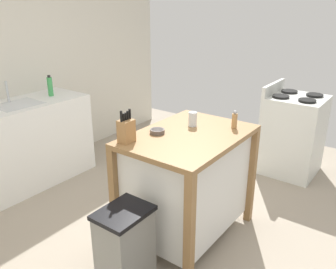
{
  "coord_description": "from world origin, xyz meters",
  "views": [
    {
      "loc": [
        -1.95,
        -1.23,
        1.89
      ],
      "look_at": [
        0.19,
        0.35,
        0.87
      ],
      "focal_mm": 37.38,
      "sensor_mm": 36.0,
      "label": 1
    }
  ],
  "objects_px": {
    "bowl_stoneware_deep": "(157,131)",
    "stove": "(292,134)",
    "pepper_grinder": "(235,120)",
    "trash_bin": "(125,250)",
    "sink_faucet": "(7,92)",
    "knife_block": "(126,130)",
    "bottle_spray_cleaner": "(50,86)",
    "kitchen_island": "(188,180)",
    "drinking_cup": "(193,119)"
  },
  "relations": [
    {
      "from": "pepper_grinder",
      "to": "trash_bin",
      "type": "distance_m",
      "value": 1.31
    },
    {
      "from": "sink_faucet",
      "to": "stove",
      "type": "relative_size",
      "value": 0.22
    },
    {
      "from": "knife_block",
      "to": "bowl_stoneware_deep",
      "type": "height_order",
      "value": "knife_block"
    },
    {
      "from": "drinking_cup",
      "to": "bottle_spray_cleaner",
      "type": "distance_m",
      "value": 1.83
    },
    {
      "from": "kitchen_island",
      "to": "knife_block",
      "type": "height_order",
      "value": "knife_block"
    },
    {
      "from": "stove",
      "to": "pepper_grinder",
      "type": "bearing_deg",
      "value": 176.44
    },
    {
      "from": "trash_bin",
      "to": "sink_faucet",
      "type": "relative_size",
      "value": 2.86
    },
    {
      "from": "knife_block",
      "to": "stove",
      "type": "distance_m",
      "value": 2.26
    },
    {
      "from": "drinking_cup",
      "to": "pepper_grinder",
      "type": "distance_m",
      "value": 0.34
    },
    {
      "from": "kitchen_island",
      "to": "pepper_grinder",
      "type": "xyz_separation_m",
      "value": [
        0.33,
        -0.22,
        0.48
      ]
    },
    {
      "from": "knife_block",
      "to": "pepper_grinder",
      "type": "relative_size",
      "value": 1.66
    },
    {
      "from": "pepper_grinder",
      "to": "trash_bin",
      "type": "bearing_deg",
      "value": 168.96
    },
    {
      "from": "kitchen_island",
      "to": "stove",
      "type": "relative_size",
      "value": 1.04
    },
    {
      "from": "drinking_cup",
      "to": "trash_bin",
      "type": "xyz_separation_m",
      "value": [
        -0.95,
        -0.09,
        -0.66
      ]
    },
    {
      "from": "bottle_spray_cleaner",
      "to": "stove",
      "type": "relative_size",
      "value": 0.23
    },
    {
      "from": "bowl_stoneware_deep",
      "to": "bottle_spray_cleaner",
      "type": "relative_size",
      "value": 0.5
    },
    {
      "from": "knife_block",
      "to": "sink_faucet",
      "type": "height_order",
      "value": "knife_block"
    },
    {
      "from": "knife_block",
      "to": "bowl_stoneware_deep",
      "type": "distance_m",
      "value": 0.29
    },
    {
      "from": "pepper_grinder",
      "to": "trash_bin",
      "type": "relative_size",
      "value": 0.24
    },
    {
      "from": "knife_block",
      "to": "trash_bin",
      "type": "height_order",
      "value": "knife_block"
    },
    {
      "from": "bowl_stoneware_deep",
      "to": "sink_faucet",
      "type": "relative_size",
      "value": 0.53
    },
    {
      "from": "trash_bin",
      "to": "bottle_spray_cleaner",
      "type": "xyz_separation_m",
      "value": [
        0.9,
        1.92,
        0.69
      ]
    },
    {
      "from": "bowl_stoneware_deep",
      "to": "pepper_grinder",
      "type": "distance_m",
      "value": 0.63
    },
    {
      "from": "pepper_grinder",
      "to": "drinking_cup",
      "type": "bearing_deg",
      "value": 117.04
    },
    {
      "from": "pepper_grinder",
      "to": "stove",
      "type": "xyz_separation_m",
      "value": [
        1.38,
        -0.09,
        -0.53
      ]
    },
    {
      "from": "sink_faucet",
      "to": "kitchen_island",
      "type": "bearing_deg",
      "value": -81.95
    },
    {
      "from": "sink_faucet",
      "to": "pepper_grinder",
      "type": "bearing_deg",
      "value": -74.77
    },
    {
      "from": "knife_block",
      "to": "bottle_spray_cleaner",
      "type": "height_order",
      "value": "knife_block"
    },
    {
      "from": "trash_bin",
      "to": "stove",
      "type": "distance_m",
      "value": 2.5
    },
    {
      "from": "knife_block",
      "to": "pepper_grinder",
      "type": "bearing_deg",
      "value": -34.03
    },
    {
      "from": "pepper_grinder",
      "to": "bottle_spray_cleaner",
      "type": "relative_size",
      "value": 0.65
    },
    {
      "from": "knife_block",
      "to": "stove",
      "type": "bearing_deg",
      "value": -15.45
    },
    {
      "from": "bowl_stoneware_deep",
      "to": "bottle_spray_cleaner",
      "type": "xyz_separation_m",
      "value": [
        0.26,
        1.7,
        0.07
      ]
    },
    {
      "from": "knife_block",
      "to": "stove",
      "type": "height_order",
      "value": "knife_block"
    },
    {
      "from": "knife_block",
      "to": "pepper_grinder",
      "type": "distance_m",
      "value": 0.89
    },
    {
      "from": "bowl_stoneware_deep",
      "to": "pepper_grinder",
      "type": "relative_size",
      "value": 0.77
    },
    {
      "from": "bowl_stoneware_deep",
      "to": "stove",
      "type": "height_order",
      "value": "stove"
    },
    {
      "from": "drinking_cup",
      "to": "knife_block",
      "type": "bearing_deg",
      "value": 161.34
    },
    {
      "from": "kitchen_island",
      "to": "bottle_spray_cleaner",
      "type": "xyz_separation_m",
      "value": [
        0.13,
        1.91,
        0.5
      ]
    },
    {
      "from": "bowl_stoneware_deep",
      "to": "trash_bin",
      "type": "distance_m",
      "value": 0.91
    },
    {
      "from": "kitchen_island",
      "to": "pepper_grinder",
      "type": "relative_size",
      "value": 7.03
    },
    {
      "from": "kitchen_island",
      "to": "stove",
      "type": "height_order",
      "value": "stove"
    },
    {
      "from": "drinking_cup",
      "to": "bottle_spray_cleaner",
      "type": "bearing_deg",
      "value": 91.5
    },
    {
      "from": "sink_faucet",
      "to": "stove",
      "type": "height_order",
      "value": "sink_faucet"
    },
    {
      "from": "bowl_stoneware_deep",
      "to": "drinking_cup",
      "type": "distance_m",
      "value": 0.34
    },
    {
      "from": "kitchen_island",
      "to": "sink_faucet",
      "type": "xyz_separation_m",
      "value": [
        -0.29,
        2.05,
        0.5
      ]
    },
    {
      "from": "knife_block",
      "to": "sink_faucet",
      "type": "xyz_separation_m",
      "value": [
        0.12,
        1.78,
        0.0
      ]
    },
    {
      "from": "kitchen_island",
      "to": "bottle_spray_cleaner",
      "type": "height_order",
      "value": "bottle_spray_cleaner"
    },
    {
      "from": "bottle_spray_cleaner",
      "to": "knife_block",
      "type": "bearing_deg",
      "value": -108.21
    },
    {
      "from": "kitchen_island",
      "to": "stove",
      "type": "bearing_deg",
      "value": -10.3
    }
  ]
}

